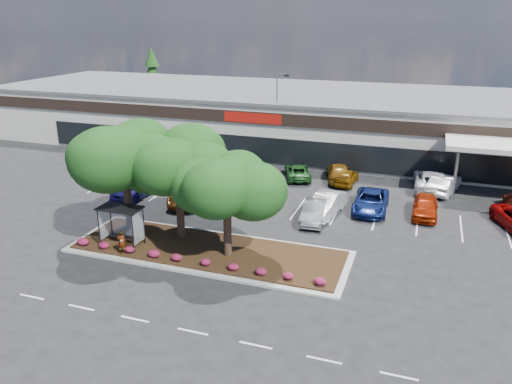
% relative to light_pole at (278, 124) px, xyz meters
% --- Properties ---
extents(ground, '(160.00, 160.00, 0.00)m').
position_rel_light_pole_xyz_m(ground, '(3.87, -25.40, -4.00)').
color(ground, black).
rests_on(ground, ground).
extents(retail_store, '(80.40, 25.20, 6.25)m').
position_rel_light_pole_xyz_m(retail_store, '(3.93, 8.51, -0.85)').
color(retail_store, beige).
rests_on(retail_store, ground).
extents(landscape_island, '(18.00, 6.00, 0.26)m').
position_rel_light_pole_xyz_m(landscape_island, '(1.87, -21.40, -3.88)').
color(landscape_island, '#AAABA5').
rests_on(landscape_island, ground).
extents(lane_markings, '(33.12, 20.06, 0.01)m').
position_rel_light_pole_xyz_m(lane_markings, '(3.72, -14.97, -4.00)').
color(lane_markings, silver).
rests_on(lane_markings, ground).
extents(shrub_row, '(17.00, 0.80, 0.50)m').
position_rel_light_pole_xyz_m(shrub_row, '(1.87, -23.50, -3.49)').
color(shrub_row, maroon).
rests_on(shrub_row, landscape_island).
extents(bus_shelter, '(2.75, 1.55, 2.59)m').
position_rel_light_pole_xyz_m(bus_shelter, '(-3.63, -22.45, -1.70)').
color(bus_shelter, black).
rests_on(bus_shelter, landscape_island).
extents(island_tree_west, '(7.20, 7.20, 7.89)m').
position_rel_light_pole_xyz_m(island_tree_west, '(-4.13, -20.90, 0.20)').
color(island_tree_west, '#11380F').
rests_on(island_tree_west, landscape_island).
extents(island_tree_mid, '(6.60, 6.60, 7.32)m').
position_rel_light_pole_xyz_m(island_tree_mid, '(-0.63, -20.20, -0.08)').
color(island_tree_mid, '#11380F').
rests_on(island_tree_mid, landscape_island).
extents(island_tree_east, '(5.80, 5.80, 6.50)m').
position_rel_light_pole_xyz_m(island_tree_east, '(3.37, -21.70, -0.49)').
color(island_tree_east, '#11380F').
rests_on(island_tree_east, landscape_island).
extents(conifer_north_west, '(4.40, 4.40, 10.00)m').
position_rel_light_pole_xyz_m(conifer_north_west, '(-26.13, 20.60, 1.00)').
color(conifer_north_west, '#11380F').
rests_on(conifer_north_west, ground).
extents(person_waiting, '(0.66, 0.55, 1.53)m').
position_rel_light_pole_xyz_m(person_waiting, '(-2.96, -23.70, -2.98)').
color(person_waiting, '#594C47').
rests_on(person_waiting, landscape_island).
extents(light_pole, '(1.43, 0.50, 9.08)m').
position_rel_light_pole_xyz_m(light_pole, '(0.00, 0.00, 0.00)').
color(light_pole, '#AAABA5').
rests_on(light_pole, ground).
extents(car_0, '(2.84, 5.94, 1.67)m').
position_rel_light_pole_xyz_m(car_0, '(-8.21, -13.34, -3.17)').
color(car_0, navy).
rests_on(car_0, ground).
extents(car_1, '(3.88, 5.87, 1.50)m').
position_rel_light_pole_xyz_m(car_1, '(-3.52, -13.59, -3.25)').
color(car_1, brown).
rests_on(car_1, ground).
extents(car_2, '(3.07, 4.59, 1.45)m').
position_rel_light_pole_xyz_m(car_2, '(-0.70, -11.25, -3.28)').
color(car_2, '#134418').
rests_on(car_2, ground).
extents(car_3, '(2.09, 4.70, 1.57)m').
position_rel_light_pole_xyz_m(car_3, '(0.42, -10.10, -3.22)').
color(car_3, '#4D4E54').
rests_on(car_3, ground).
extents(car_4, '(1.97, 4.67, 1.50)m').
position_rel_light_pole_xyz_m(car_4, '(7.10, -14.01, -3.25)').
color(car_4, '#5B5D63').
rests_on(car_4, ground).
extents(car_5, '(2.51, 5.22, 1.65)m').
position_rel_light_pole_xyz_m(car_5, '(7.62, -12.51, -3.18)').
color(car_5, silver).
rests_on(car_5, ground).
extents(car_6, '(2.65, 5.54, 1.52)m').
position_rel_light_pole_xyz_m(car_6, '(10.77, -10.53, -3.24)').
color(car_6, navy).
rests_on(car_6, ground).
extents(car_7, '(1.85, 4.55, 1.55)m').
position_rel_light_pole_xyz_m(car_7, '(14.79, -10.34, -3.23)').
color(car_7, '#9E2205').
rests_on(car_7, ground).
extents(car_9, '(3.22, 6.03, 1.66)m').
position_rel_light_pole_xyz_m(car_9, '(-8.92, -5.17, -3.17)').
color(car_9, silver).
rests_on(car_9, ground).
extents(car_10, '(4.17, 6.44, 1.65)m').
position_rel_light_pole_xyz_m(car_10, '(-1.12, -5.35, -3.18)').
color(car_10, '#14431E').
rests_on(car_10, ground).
extents(car_11, '(3.66, 5.25, 1.33)m').
position_rel_light_pole_xyz_m(car_11, '(3.33, -4.45, -3.34)').
color(car_11, '#1B4B1C').
rests_on(car_11, ground).
extents(car_12, '(3.08, 5.30, 1.70)m').
position_rel_light_pole_xyz_m(car_12, '(7.06, -3.91, -3.15)').
color(car_12, brown).
rests_on(car_12, ground).
extents(car_13, '(1.89, 4.16, 1.39)m').
position_rel_light_pole_xyz_m(car_13, '(7.94, -4.68, -3.31)').
color(car_13, '#774606').
rests_on(car_13, ground).
extents(car_14, '(3.03, 6.03, 1.64)m').
position_rel_light_pole_xyz_m(car_14, '(15.06, -3.78, -3.18)').
color(car_14, silver).
rests_on(car_14, ground).
extents(car_15, '(3.02, 5.34, 1.67)m').
position_rel_light_pole_xyz_m(car_15, '(16.17, -4.25, -3.17)').
color(car_15, white).
rests_on(car_15, ground).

